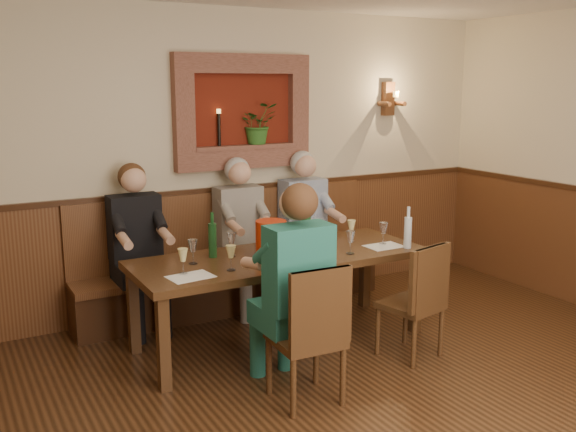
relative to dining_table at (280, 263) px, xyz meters
name	(u,v)px	position (x,y,z in m)	size (l,w,h in m)	color
room_shell	(446,126)	(0.00, -1.85, 1.21)	(6.04, 6.04, 2.82)	beige
wainscoting	(435,357)	(0.00, -1.85, -0.09)	(6.02, 6.02, 1.15)	#502C17
wall_niche	(247,116)	(0.24, 1.09, 1.13)	(1.36, 0.30, 1.06)	#5F190D
wall_sconce	(389,100)	(1.90, 1.08, 1.27)	(0.25, 0.20, 0.35)	#502C17
dining_table	(280,263)	(0.00, 0.00, 0.00)	(2.40, 0.90, 0.75)	#351E10
bench	(233,275)	(0.00, 0.94, -0.35)	(3.00, 0.45, 1.11)	#381E0F
chair_near_left	(307,362)	(-0.33, -0.98, -0.39)	(0.45, 0.45, 0.97)	#351E10
chair_near_right	(412,324)	(0.76, -0.75, -0.41)	(0.49, 0.49, 0.92)	#351E10
person_bench_left	(139,263)	(-0.92, 0.84, -0.07)	(0.43, 0.53, 1.45)	black
person_bench_mid	(243,249)	(0.06, 0.84, -0.08)	(0.43, 0.53, 1.45)	#57534F
person_bench_right	(307,239)	(0.76, 0.84, -0.06)	(0.44, 0.54, 1.47)	navy
person_chair_front	(292,305)	(-0.33, -0.78, -0.06)	(0.44, 0.54, 1.48)	#1C5A62
spittoon_bucket	(271,238)	(-0.07, 0.02, 0.22)	(0.25, 0.25, 0.28)	red
wine_bottle_green_a	(306,233)	(0.19, -0.09, 0.25)	(0.09, 0.09, 0.42)	#19471E
wine_bottle_green_b	(213,239)	(-0.51, 0.19, 0.22)	(0.09, 0.09, 0.37)	#19471E
water_bottle	(408,232)	(1.04, -0.33, 0.22)	(0.08, 0.08, 0.35)	silver
tasting_sheet_a	(191,277)	(-0.85, -0.23, 0.08)	(0.31, 0.22, 0.00)	white
tasting_sheet_b	(287,257)	(0.01, -0.10, 0.08)	(0.29, 0.21, 0.00)	white
tasting_sheet_c	(384,246)	(0.90, -0.20, 0.08)	(0.31, 0.22, 0.00)	white
tasting_sheet_d	(274,266)	(-0.21, -0.28, 0.08)	(0.26, 0.19, 0.00)	white
wine_glass_0	(183,261)	(-0.87, -0.13, 0.17)	(0.08, 0.08, 0.19)	#DACE82
wine_glass_1	(193,252)	(-0.71, 0.09, 0.17)	(0.08, 0.08, 0.19)	white
wine_glass_2	(231,258)	(-0.53, -0.22, 0.17)	(0.08, 0.08, 0.19)	#DACE82
wine_glass_3	(232,244)	(-0.36, 0.15, 0.17)	(0.08, 0.08, 0.19)	white
wine_glass_4	(281,249)	(-0.08, -0.16, 0.17)	(0.08, 0.08, 0.19)	#DACE82
wine_glass_5	(289,238)	(0.14, 0.12, 0.17)	(0.08, 0.08, 0.19)	#DACE82
wine_glass_6	(351,242)	(0.51, -0.26, 0.17)	(0.08, 0.08, 0.19)	white
wine_glass_7	(351,231)	(0.75, 0.08, 0.17)	(0.08, 0.08, 0.19)	#DACE82
wine_glass_8	(383,233)	(0.94, -0.13, 0.17)	(0.08, 0.08, 0.19)	white
wine_glass_9	(280,252)	(-0.14, -0.26, 0.17)	(0.08, 0.08, 0.19)	#DACE82
wine_glass_10	(312,244)	(0.21, -0.15, 0.17)	(0.08, 0.08, 0.19)	#DACE82
wine_glass_11	(265,246)	(-0.15, -0.03, 0.17)	(0.08, 0.08, 0.19)	#DACE82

